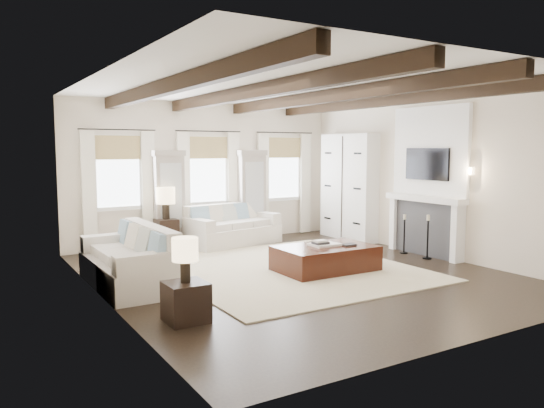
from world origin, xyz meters
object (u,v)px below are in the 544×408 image
sofa_back (231,228)px  ottoman (325,259)px  side_table_front (186,302)px  side_table_back (166,234)px  sofa_left (132,262)px

sofa_back → ottoman: size_ratio=1.32×
side_table_front → side_table_back: (1.43, 4.68, 0.08)m
sofa_back → side_table_back: 1.48m
ottoman → side_table_back: side_table_back is taller
sofa_left → ottoman: sofa_left is taller
sofa_left → side_table_back: (1.51, 2.61, -0.05)m
sofa_back → sofa_left: 3.87m
sofa_left → side_table_back: sofa_left is taller
sofa_back → side_table_back: bearing=174.2°
sofa_back → sofa_left: sofa_left is taller
ottoman → side_table_front: (-3.15, -1.31, 0.03)m
sofa_back → ottoman: (0.24, -3.22, -0.14)m
sofa_back → sofa_left: (-2.98, -2.46, 0.01)m
side_table_front → ottoman: bearing=22.6°
ottoman → side_table_back: (-1.72, 3.37, 0.11)m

